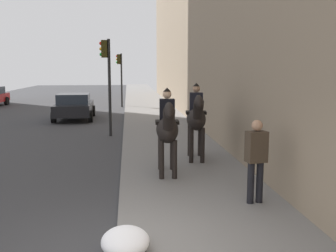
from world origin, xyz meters
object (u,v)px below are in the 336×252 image
car_near_lane (74,106)px  traffic_light_near_curb (107,72)px  mounted_horse_near (167,128)px  traffic_light_far_curb (120,71)px  mounted_horse_far (196,118)px  pedestrian_greeting (256,156)px

car_near_lane → traffic_light_near_curb: traffic_light_near_curb is taller
mounted_horse_near → traffic_light_far_curb: (18.85, 1.50, 1.25)m
traffic_light_near_curb → traffic_light_far_curb: size_ratio=1.04×
car_near_lane → traffic_light_far_curb: bearing=-21.8°
mounted_horse_near → mounted_horse_far: 1.84m
car_near_lane → traffic_light_far_curb: size_ratio=1.11×
mounted_horse_near → traffic_light_far_curb: size_ratio=0.58×
car_near_lane → traffic_light_near_curb: bearing=-160.8°
mounted_horse_near → car_near_lane: size_ratio=0.52×
mounted_horse_far → traffic_light_near_curb: 5.96m
pedestrian_greeting → traffic_light_near_curb: size_ratio=0.43×
mounted_horse_near → pedestrian_greeting: mounted_horse_near is taller
mounted_horse_far → traffic_light_near_curb: size_ratio=0.57×
mounted_horse_far → traffic_light_far_curb: 17.53m
mounted_horse_near → mounted_horse_far: bearing=149.7°
mounted_horse_near → mounted_horse_far: size_ratio=0.98×
mounted_horse_far → traffic_light_far_curb: bearing=-165.7°
mounted_horse_near → traffic_light_near_curb: size_ratio=0.56×
mounted_horse_near → car_near_lane: (12.13, 3.93, -0.59)m
mounted_horse_far → car_near_lane: bearing=-149.0°
mounted_horse_near → traffic_light_far_curb: 18.95m
pedestrian_greeting → traffic_light_far_curb: 21.40m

